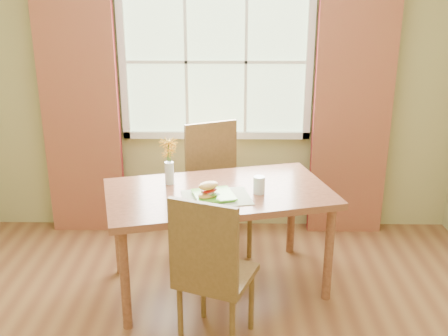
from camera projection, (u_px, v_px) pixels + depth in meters
name	position (u px, v px, depth m)	size (l,w,h in m)	color
room	(206.00, 142.00, 2.66)	(4.24, 3.84, 2.74)	brown
window	(216.00, 62.00, 4.38)	(1.62, 0.06, 1.32)	#AFCC9A
curtain_left	(81.00, 111.00, 4.44)	(0.65, 0.08, 2.20)	maroon
curtain_right	(352.00, 111.00, 4.41)	(0.65, 0.08, 2.20)	maroon
dining_table	(219.00, 201.00, 3.68)	(1.72, 1.23, 0.75)	#935438
chair_near	(211.00, 267.00, 3.06)	(0.54, 0.54, 1.00)	brown
chair_far	(216.00, 182.00, 4.27)	(0.59, 0.59, 1.07)	brown
placemat	(216.00, 198.00, 3.52)	(0.45, 0.33, 0.01)	beige
plate	(214.00, 196.00, 3.52)	(0.26, 0.26, 0.01)	#5FC030
croissant_sandwich	(208.00, 190.00, 3.46)	(0.18, 0.18, 0.11)	#F6C754
water_glass	(259.00, 185.00, 3.58)	(0.08, 0.08, 0.12)	silver
flower_vase	(169.00, 156.00, 3.70)	(0.14, 0.14, 0.34)	silver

